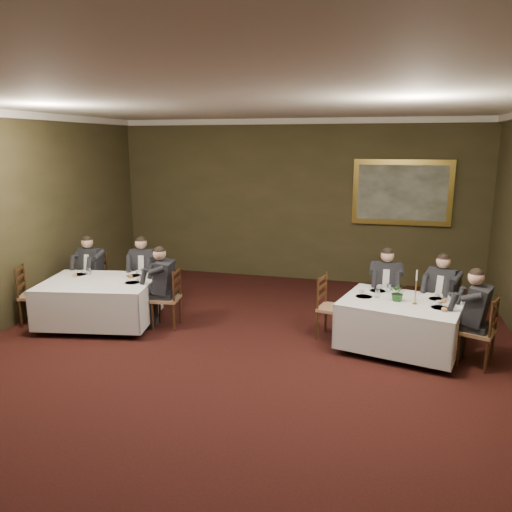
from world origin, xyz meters
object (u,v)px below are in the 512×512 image
at_px(diner_main_backleft, 385,298).
at_px(candlestick, 416,291).
at_px(table_main, 400,322).
at_px(diner_main_endright, 477,330).
at_px(table_second, 100,299).
at_px(chair_main_endleft, 332,320).
at_px(painting, 402,193).
at_px(chair_main_backleft, 384,311).
at_px(diner_sec_backright, 144,281).
at_px(centerpiece, 398,292).
at_px(chair_main_backright, 441,320).
at_px(diner_main_backright, 441,306).
at_px(diner_sec_endright, 166,297).
at_px(chair_sec_backleft, 94,292).
at_px(diner_sec_backleft, 93,280).
at_px(chair_sec_endright, 167,310).
at_px(chair_sec_backright, 145,293).
at_px(chair_main_endright, 476,346).
at_px(chair_sec_endleft, 35,307).

xyz_separation_m(diner_main_backleft, candlestick, (0.41, -1.01, 0.44)).
bearing_deg(table_main, diner_main_endright, -13.78).
bearing_deg(table_main, table_second, -178.01).
height_order(chair_main_endleft, painting, painting).
distance_m(chair_main_backleft, candlestick, 1.29).
xyz_separation_m(diner_sec_backright, centerpiece, (4.46, -0.83, 0.39)).
bearing_deg(chair_main_backright, diner_sec_backright, 26.37).
height_order(diner_main_backright, diner_sec_endright, same).
bearing_deg(chair_sec_backleft, diner_main_endright, 176.63).
bearing_deg(chair_sec_backleft, chair_main_backleft, -172.49).
bearing_deg(chair_main_backright, diner_main_endright, 138.50).
distance_m(diner_sec_backright, candlestick, 4.80).
bearing_deg(diner_main_backright, diner_main_backleft, 13.77).
relative_size(diner_main_endright, diner_sec_backleft, 1.00).
bearing_deg(centerpiece, diner_main_endright, -12.67).
bearing_deg(chair_main_backleft, chair_sec_endright, 14.72).
relative_size(chair_sec_backright, centerpiece, 3.58).
xyz_separation_m(chair_main_endright, chair_sec_endright, (-4.72, 0.29, 0.00)).
relative_size(table_main, diner_sec_backright, 1.41).
distance_m(table_second, chair_main_backleft, 4.73).
bearing_deg(diner_sec_backleft, chair_sec_endright, 165.54).
distance_m(diner_main_backright, centerpiece, 1.06).
distance_m(diner_sec_backright, chair_sec_endleft, 1.88).
bearing_deg(chair_sec_backleft, diner_main_backleft, -172.61).
distance_m(diner_sec_backleft, painting, 6.37).
bearing_deg(table_second, diner_main_endright, -0.76).
distance_m(table_second, diner_sec_backleft, 1.04).
xyz_separation_m(diner_main_endright, diner_sec_endright, (-4.72, 0.28, 0.00)).
height_order(chair_sec_endleft, centerpiece, centerpiece).
height_order(chair_sec_endright, centerpiece, centerpiece).
bearing_deg(diner_main_backleft, diner_sec_backright, 1.62).
xyz_separation_m(chair_main_endright, chair_sec_endleft, (-6.96, -0.13, 0.00)).
xyz_separation_m(diner_main_backright, chair_sec_endright, (-4.33, -0.67, -0.23)).
bearing_deg(chair_main_backright, table_second, 36.73).
xyz_separation_m(chair_main_endright, diner_sec_backleft, (-6.48, 0.90, 0.23)).
bearing_deg(table_second, table_main, 1.99).
xyz_separation_m(chair_sec_endleft, candlestick, (6.13, 0.28, 0.67)).
bearing_deg(diner_sec_backleft, diner_sec_endright, 165.38).
bearing_deg(chair_main_backright, diner_sec_backleft, 28.19).
xyz_separation_m(diner_main_endright, chair_sec_endright, (-4.70, 0.28, -0.23)).
xyz_separation_m(diner_main_backright, chair_main_endleft, (-1.64, -0.46, -0.23)).
height_order(chair_sec_backleft, diner_sec_endright, diner_sec_endright).
relative_size(chair_sec_endright, candlestick, 1.96).
height_order(table_second, chair_sec_backleft, chair_sec_backleft).
height_order(diner_sec_endright, candlestick, diner_sec_endright).
bearing_deg(diner_main_backleft, chair_sec_endleft, 13.06).
bearing_deg(chair_main_backright, chair_main_backleft, 13.77).
height_order(table_second, diner_sec_backleft, diner_sec_backleft).
relative_size(diner_main_backright, chair_sec_endright, 1.35).
height_order(chair_sec_backleft, chair_sec_endright, same).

